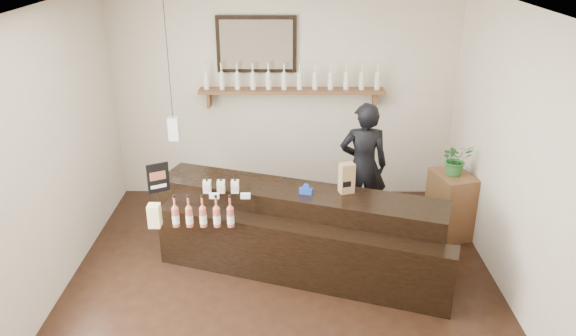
# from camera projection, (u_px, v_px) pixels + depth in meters

# --- Properties ---
(ground) EXTENTS (5.00, 5.00, 0.00)m
(ground) POSITION_uv_depth(u_px,v_px,m) (282.00, 298.00, 5.66)
(ground) COLOR black
(ground) RESTS_ON ground
(room_shell) EXTENTS (5.00, 5.00, 5.00)m
(room_shell) POSITION_uv_depth(u_px,v_px,m) (281.00, 139.00, 4.99)
(room_shell) COLOR beige
(room_shell) RESTS_ON ground
(back_wall_decor) EXTENTS (2.66, 0.96, 1.69)m
(back_wall_decor) POSITION_uv_depth(u_px,v_px,m) (272.00, 71.00, 7.15)
(back_wall_decor) COLOR brown
(back_wall_decor) RESTS_ON ground
(counter) EXTENTS (3.14, 1.80, 1.02)m
(counter) POSITION_uv_depth(u_px,v_px,m) (298.00, 233.00, 6.03)
(counter) COLOR black
(counter) RESTS_ON ground
(promo_sign) EXTENTS (0.21, 0.12, 0.32)m
(promo_sign) POSITION_uv_depth(u_px,v_px,m) (158.00, 178.00, 5.85)
(promo_sign) COLOR black
(promo_sign) RESTS_ON counter
(paper_bag) EXTENTS (0.17, 0.15, 0.32)m
(paper_bag) POSITION_uv_depth(u_px,v_px,m) (347.00, 178.00, 5.85)
(paper_bag) COLOR #9B764A
(paper_bag) RESTS_ON counter
(tape_dispenser) EXTENTS (0.14, 0.09, 0.11)m
(tape_dispenser) POSITION_uv_depth(u_px,v_px,m) (306.00, 190.00, 5.85)
(tape_dispenser) COLOR #1839AC
(tape_dispenser) RESTS_ON counter
(side_cabinet) EXTENTS (0.52, 0.63, 0.79)m
(side_cabinet) POSITION_uv_depth(u_px,v_px,m) (450.00, 204.00, 6.70)
(side_cabinet) COLOR brown
(side_cabinet) RESTS_ON ground
(potted_plant) EXTENTS (0.39, 0.36, 0.38)m
(potted_plant) POSITION_uv_depth(u_px,v_px,m) (456.00, 159.00, 6.47)
(potted_plant) COLOR #29672C
(potted_plant) RESTS_ON side_cabinet
(shopkeeper) EXTENTS (0.66, 0.44, 1.79)m
(shopkeeper) POSITION_uv_depth(u_px,v_px,m) (364.00, 158.00, 6.73)
(shopkeeper) COLOR black
(shopkeeper) RESTS_ON ground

